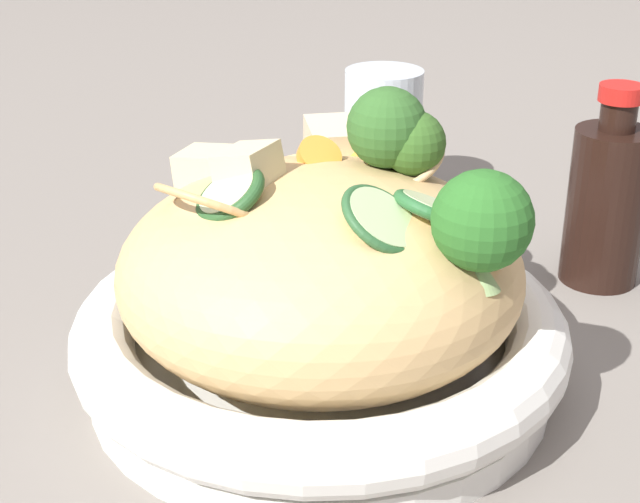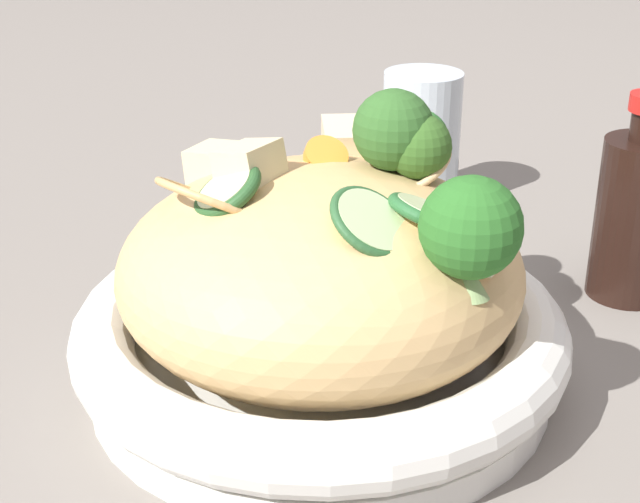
{
  "view_description": "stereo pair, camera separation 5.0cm",
  "coord_description": "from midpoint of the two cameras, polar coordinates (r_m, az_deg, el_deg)",
  "views": [
    {
      "loc": [
        -0.19,
        0.41,
        0.29
      ],
      "look_at": [
        0.0,
        0.0,
        0.08
      ],
      "focal_mm": 53.31,
      "sensor_mm": 36.0,
      "label": 1
    },
    {
      "loc": [
        -0.24,
        0.38,
        0.29
      ],
      "look_at": [
        0.0,
        0.0,
        0.08
      ],
      "focal_mm": 53.31,
      "sensor_mm": 36.0,
      "label": 2
    }
  ],
  "objects": [
    {
      "name": "zucchini_slices",
      "position": [
        0.48,
        2.39,
        3.26
      ],
      "size": [
        0.19,
        0.13,
        0.05
      ],
      "color": "beige",
      "rests_on": "serving_bowl"
    },
    {
      "name": "carrot_coins",
      "position": [
        0.53,
        3.14,
        5.59
      ],
      "size": [
        0.08,
        0.08,
        0.03
      ],
      "color": "orange",
      "rests_on": "serving_bowl"
    },
    {
      "name": "broccoli_florets",
      "position": [
        0.48,
        9.49,
        4.74
      ],
      "size": [
        0.14,
        0.16,
        0.08
      ],
      "color": "#9BB976",
      "rests_on": "serving_bowl"
    },
    {
      "name": "ground_plane",
      "position": [
        0.53,
        2.68,
        -7.82
      ],
      "size": [
        3.0,
        3.0,
        0.0
      ],
      "primitive_type": "plane",
      "color": "slate"
    },
    {
      "name": "chicken_chunks",
      "position": [
        0.51,
        3.51,
        4.67
      ],
      "size": [
        0.19,
        0.14,
        0.05
      ],
      "color": "beige",
      "rests_on": "serving_bowl"
    },
    {
      "name": "drinking_glass",
      "position": [
        0.76,
        7.96,
        6.65
      ],
      "size": [
        0.06,
        0.06,
        0.11
      ],
      "color": "silver",
      "rests_on": "ground_plane"
    },
    {
      "name": "serving_bowl",
      "position": [
        0.52,
        2.74,
        -5.38
      ],
      "size": [
        0.27,
        0.27,
        0.05
      ],
      "color": "white",
      "rests_on": "ground_plane"
    },
    {
      "name": "noodle_heap",
      "position": [
        0.5,
        2.82,
        -1.12
      ],
      "size": [
        0.21,
        0.21,
        0.12
      ],
      "color": "tan",
      "rests_on": "serving_bowl"
    },
    {
      "name": "soy_sauce_bottle",
      "position": [
        0.64,
        20.59,
        2.1
      ],
      "size": [
        0.05,
        0.05,
        0.13
      ],
      "color": "black",
      "rests_on": "ground_plane"
    }
  ]
}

